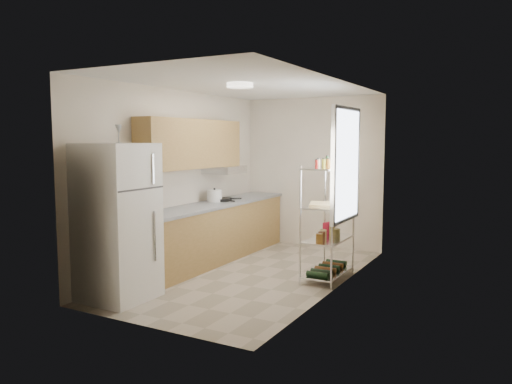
# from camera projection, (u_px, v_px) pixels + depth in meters

# --- Properties ---
(room) EXTENTS (2.52, 4.42, 2.62)m
(room) POSITION_uv_depth(u_px,v_px,m) (251.00, 182.00, 6.81)
(room) COLOR #B5A692
(room) RESTS_ON ground
(counter_run) EXTENTS (0.63, 3.51, 0.90)m
(counter_run) POSITION_uv_depth(u_px,v_px,m) (213.00, 232.00, 7.72)
(counter_run) COLOR #A47D46
(counter_run) RESTS_ON ground
(upper_cabinets) EXTENTS (0.33, 2.20, 0.72)m
(upper_cabinets) POSITION_uv_depth(u_px,v_px,m) (192.00, 144.00, 7.34)
(upper_cabinets) COLOR #A47D46
(upper_cabinets) RESTS_ON room
(range_hood) EXTENTS (0.50, 0.60, 0.12)m
(range_hood) POSITION_uv_depth(u_px,v_px,m) (224.00, 170.00, 8.06)
(range_hood) COLOR #B7BABC
(range_hood) RESTS_ON room
(window) EXTENTS (0.06, 1.00, 1.46)m
(window) POSITION_uv_depth(u_px,v_px,m) (346.00, 165.00, 6.50)
(window) COLOR white
(window) RESTS_ON room
(bakers_rack) EXTENTS (0.45, 0.90, 1.73)m
(bakers_rack) POSITION_uv_depth(u_px,v_px,m) (328.00, 198.00, 6.61)
(bakers_rack) COLOR silver
(bakers_rack) RESTS_ON ground
(ceiling_dome) EXTENTS (0.34, 0.34, 0.05)m
(ceiling_dome) POSITION_uv_depth(u_px,v_px,m) (240.00, 85.00, 6.41)
(ceiling_dome) COLOR white
(ceiling_dome) RESTS_ON room
(refrigerator) EXTENTS (0.75, 0.75, 1.83)m
(refrigerator) POSITION_uv_depth(u_px,v_px,m) (117.00, 222.00, 5.82)
(refrigerator) COLOR white
(refrigerator) RESTS_ON ground
(wine_glass_a) EXTENTS (0.08, 0.08, 0.22)m
(wine_glass_a) POSITION_uv_depth(u_px,v_px,m) (118.00, 134.00, 5.84)
(wine_glass_a) COLOR silver
(wine_glass_a) RESTS_ON refrigerator
(wine_glass_b) EXTENTS (0.07, 0.07, 0.19)m
(wine_glass_b) POSITION_uv_depth(u_px,v_px,m) (119.00, 135.00, 5.79)
(wine_glass_b) COLOR silver
(wine_glass_b) RESTS_ON refrigerator
(rice_cooker) EXTENTS (0.23, 0.23, 0.19)m
(rice_cooker) POSITION_uv_depth(u_px,v_px,m) (215.00, 196.00, 7.84)
(rice_cooker) COLOR silver
(rice_cooker) RESTS_ON counter_run
(frying_pan_large) EXTENTS (0.33, 0.33, 0.05)m
(frying_pan_large) POSITION_uv_depth(u_px,v_px,m) (222.00, 200.00, 7.91)
(frying_pan_large) COLOR black
(frying_pan_large) RESTS_ON counter_run
(frying_pan_small) EXTENTS (0.29, 0.29, 0.04)m
(frying_pan_small) POSITION_uv_depth(u_px,v_px,m) (225.00, 199.00, 8.05)
(frying_pan_small) COLOR black
(frying_pan_small) RESTS_ON counter_run
(cutting_board) EXTENTS (0.46, 0.53, 0.03)m
(cutting_board) POSITION_uv_depth(u_px,v_px,m) (323.00, 204.00, 6.57)
(cutting_board) COLOR tan
(cutting_board) RESTS_ON bakers_rack
(espresso_machine) EXTENTS (0.20, 0.26, 0.26)m
(espresso_machine) POSITION_uv_depth(u_px,v_px,m) (344.00, 193.00, 6.85)
(espresso_machine) COLOR black
(espresso_machine) RESTS_ON bakers_rack
(storage_bag) EXTENTS (0.13, 0.16, 0.15)m
(storage_bag) POSITION_uv_depth(u_px,v_px,m) (328.00, 228.00, 7.00)
(storage_bag) COLOR #AE152A
(storage_bag) RESTS_ON bakers_rack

